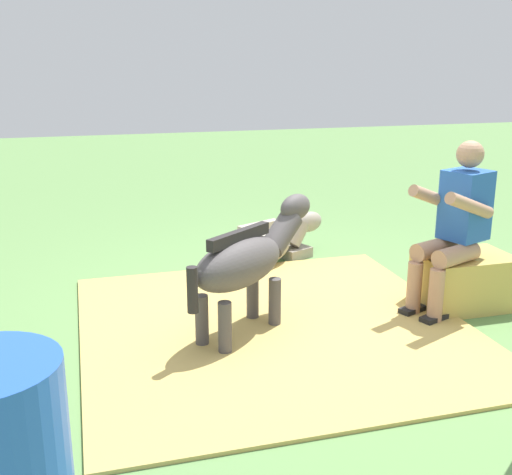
# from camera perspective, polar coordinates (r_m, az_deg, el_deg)

# --- Properties ---
(ground_plane) EXTENTS (24.00, 24.00, 0.00)m
(ground_plane) POSITION_cam_1_polar(r_m,az_deg,el_deg) (4.90, 3.88, -6.66)
(ground_plane) COLOR #608C4C
(hay_patch) EXTENTS (2.71, 2.75, 0.02)m
(hay_patch) POSITION_cam_1_polar(r_m,az_deg,el_deg) (4.60, 1.72, -8.03)
(hay_patch) COLOR tan
(hay_patch) RESTS_ON ground
(hay_bale) EXTENTS (0.70, 0.48, 0.41)m
(hay_bale) POSITION_cam_1_polar(r_m,az_deg,el_deg) (5.18, 18.21, -3.73)
(hay_bale) COLOR tan
(hay_bale) RESTS_ON ground
(person_seated) EXTENTS (0.72, 0.56, 1.29)m
(person_seated) POSITION_cam_1_polar(r_m,az_deg,el_deg) (4.92, 17.47, 1.37)
(person_seated) COLOR tan
(person_seated) RESTS_ON ground
(pony_standing) EXTENTS (1.15, 0.96, 0.90)m
(pony_standing) POSITION_cam_1_polar(r_m,az_deg,el_deg) (4.35, -0.79, -2.04)
(pony_standing) COLOR #4C4747
(pony_standing) RESTS_ON ground
(pony_lying) EXTENTS (1.33, 0.81, 0.42)m
(pony_lying) POSITION_cam_1_polar(r_m,az_deg,el_deg) (5.85, 0.36, -0.83)
(pony_lying) COLOR gray
(pony_lying) RESTS_ON ground
(soda_bottle) EXTENTS (0.07, 0.07, 0.25)m
(soda_bottle) POSITION_cam_1_polar(r_m,az_deg,el_deg) (5.65, 20.40, -3.24)
(soda_bottle) COLOR #268C3F
(soda_bottle) RESTS_ON ground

